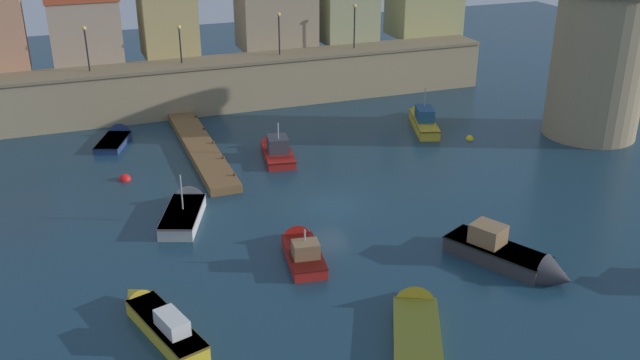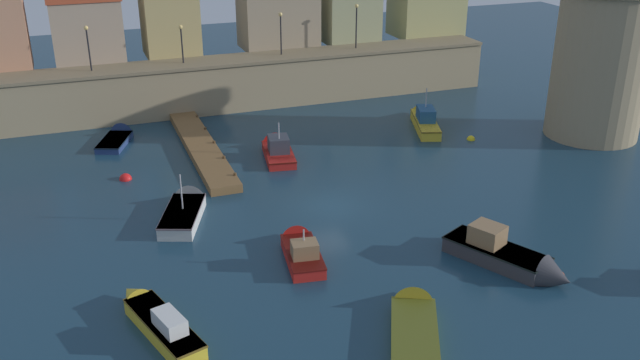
# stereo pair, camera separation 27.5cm
# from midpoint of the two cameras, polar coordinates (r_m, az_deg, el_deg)

# --- Properties ---
(ground_plane) EXTENTS (113.45, 113.45, 0.00)m
(ground_plane) POSITION_cam_midpoint_polar(r_m,az_deg,el_deg) (41.16, 0.70, -2.11)
(ground_plane) COLOR #19384C
(quay_wall) EXTENTS (44.04, 3.70, 4.11)m
(quay_wall) POSITION_cam_midpoint_polar(r_m,az_deg,el_deg) (58.97, -6.49, 7.90)
(quay_wall) COLOR #9E8966
(quay_wall) RESTS_ON ground
(old_town_backdrop) EXTENTS (44.05, 5.26, 8.18)m
(old_town_backdrop) POSITION_cam_midpoint_polar(r_m,az_deg,el_deg) (61.57, -7.12, 13.54)
(old_town_backdrop) COLOR tan
(old_town_backdrop) RESTS_ON ground
(fortress_tower) EXTENTS (7.21, 7.21, 11.24)m
(fortress_tower) POSITION_cam_midpoint_polar(r_m,az_deg,el_deg) (54.77, 22.05, 9.04)
(fortress_tower) COLOR #9E8966
(fortress_tower) RESTS_ON ground
(pier_dock) EXTENTS (1.99, 15.40, 0.70)m
(pier_dock) POSITION_cam_midpoint_polar(r_m,az_deg,el_deg) (49.77, -9.44, 2.57)
(pier_dock) COLOR brown
(pier_dock) RESTS_ON ground
(quay_lamp_0) EXTENTS (0.32, 0.32, 3.42)m
(quay_lamp_0) POSITION_cam_midpoint_polar(r_m,az_deg,el_deg) (56.46, -18.25, 10.70)
(quay_lamp_0) COLOR black
(quay_lamp_0) RESTS_ON quay_wall
(quay_lamp_1) EXTENTS (0.32, 0.32, 3.00)m
(quay_lamp_1) POSITION_cam_midpoint_polar(r_m,az_deg,el_deg) (57.17, -11.08, 11.33)
(quay_lamp_1) COLOR black
(quay_lamp_1) RESTS_ON quay_wall
(quay_lamp_2) EXTENTS (0.32, 0.32, 3.47)m
(quay_lamp_2) POSITION_cam_midpoint_polar(r_m,az_deg,el_deg) (58.93, -3.08, 12.35)
(quay_lamp_2) COLOR black
(quay_lamp_2) RESTS_ON quay_wall
(quay_lamp_3) EXTENTS (0.32, 0.32, 3.76)m
(quay_lamp_3) POSITION_cam_midpoint_polar(r_m,az_deg,el_deg) (61.19, 3.12, 12.93)
(quay_lamp_3) COLOR black
(quay_lamp_3) RESTS_ON quay_wall
(moored_boat_0) EXTENTS (4.59, 6.68, 2.31)m
(moored_boat_0) POSITION_cam_midpoint_polar(r_m,az_deg,el_deg) (35.93, 15.54, -6.12)
(moored_boat_0) COLOR #333338
(moored_boat_0) RESTS_ON ground
(moored_boat_1) EXTENTS (3.62, 7.07, 3.47)m
(moored_boat_1) POSITION_cam_midpoint_polar(r_m,az_deg,el_deg) (54.89, 8.59, 4.94)
(moored_boat_1) COLOR gold
(moored_boat_1) RESTS_ON ground
(moored_boat_2) EXTENTS (3.79, 6.07, 3.32)m
(moored_boat_2) POSITION_cam_midpoint_polar(r_m,az_deg,el_deg) (40.69, -10.67, -2.24)
(moored_boat_2) COLOR silver
(moored_boat_2) RESTS_ON ground
(moored_boat_3) EXTENTS (3.33, 5.14, 1.62)m
(moored_boat_3) POSITION_cam_midpoint_polar(r_m,az_deg,el_deg) (53.38, -15.94, 3.39)
(moored_boat_3) COLOR navy
(moored_boat_3) RESTS_ON ground
(moored_boat_5) EXTENTS (3.19, 6.62, 1.67)m
(moored_boat_5) POSITION_cam_midpoint_polar(r_m,az_deg,el_deg) (31.22, -12.96, -10.92)
(moored_boat_5) COLOR gold
(moored_boat_5) RESTS_ON ground
(moored_boat_6) EXTENTS (2.70, 5.81, 3.30)m
(moored_boat_6) POSITION_cam_midpoint_polar(r_m,az_deg,el_deg) (48.71, -3.36, 2.63)
(moored_boat_6) COLOR red
(moored_boat_6) RESTS_ON ground
(moored_boat_7) EXTENTS (2.30, 5.15, 2.44)m
(moored_boat_7) POSITION_cam_midpoint_polar(r_m,az_deg,el_deg) (35.81, -1.41, -5.53)
(moored_boat_7) COLOR red
(moored_boat_7) RESTS_ON ground
(moored_boat_8) EXTENTS (4.64, 6.94, 1.80)m
(moored_boat_8) POSITION_cam_midpoint_polar(r_m,az_deg,el_deg) (30.86, 7.90, -11.29)
(moored_boat_8) COLOR gold
(moored_boat_8) RESTS_ON ground
(mooring_buoy_0) EXTENTS (0.64, 0.64, 0.64)m
(mooring_buoy_0) POSITION_cam_midpoint_polar(r_m,az_deg,el_deg) (36.11, 19.03, -7.46)
(mooring_buoy_0) COLOR #EA4C19
(mooring_buoy_0) RESTS_ON ground
(mooring_buoy_1) EXTENTS (0.79, 0.79, 0.79)m
(mooring_buoy_1) POSITION_cam_midpoint_polar(r_m,az_deg,el_deg) (46.36, -15.38, 0.05)
(mooring_buoy_1) COLOR red
(mooring_buoy_1) RESTS_ON ground
(mooring_buoy_2) EXTENTS (0.61, 0.61, 0.61)m
(mooring_buoy_2) POSITION_cam_midpoint_polar(r_m,az_deg,el_deg) (52.71, 12.32, 3.23)
(mooring_buoy_2) COLOR yellow
(mooring_buoy_2) RESTS_ON ground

